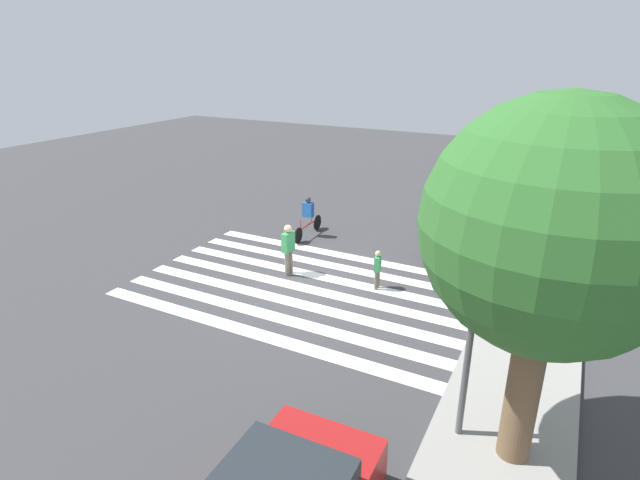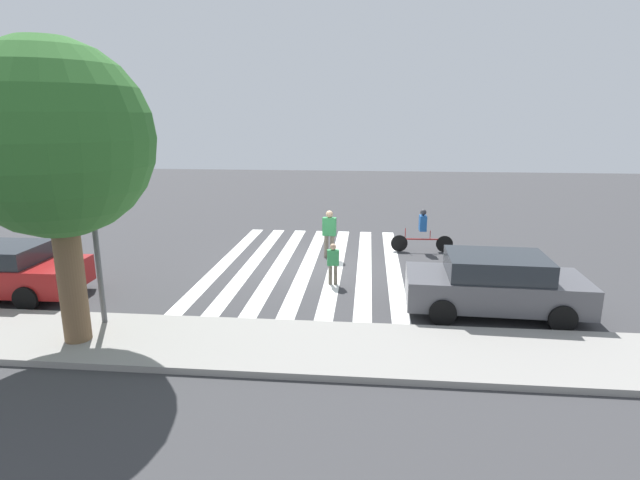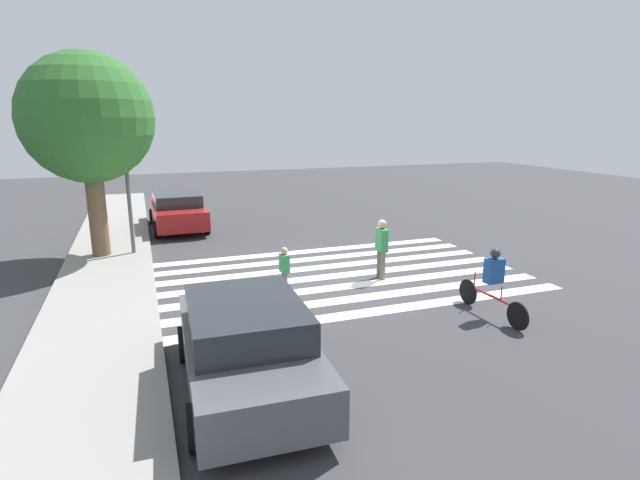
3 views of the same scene
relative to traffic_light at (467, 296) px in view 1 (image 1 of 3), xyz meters
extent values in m
plane|color=#38383A|center=(-4.09, -5.39, -2.92)|extent=(60.00, 60.00, 0.00)
cube|color=gray|center=(-4.09, 0.86, -2.85)|extent=(36.00, 2.50, 0.14)
cube|color=white|center=(-6.89, -5.39, -2.92)|extent=(0.46, 10.00, 0.01)
cube|color=white|center=(-5.96, -5.39, -2.92)|extent=(0.46, 10.00, 0.01)
cube|color=white|center=(-5.02, -5.39, -2.92)|extent=(0.46, 10.00, 0.01)
cube|color=white|center=(-4.09, -5.39, -2.92)|extent=(0.46, 10.00, 0.01)
cube|color=white|center=(-3.15, -5.39, -2.92)|extent=(0.46, 10.00, 0.01)
cube|color=white|center=(-2.22, -5.39, -2.92)|extent=(0.46, 10.00, 0.01)
cube|color=white|center=(-1.29, -5.39, -2.92)|extent=(0.46, 10.00, 0.01)
cylinder|color=#515456|center=(0.00, 0.13, -0.84)|extent=(0.12, 0.12, 4.17)
cube|color=black|center=(0.00, -0.08, 0.63)|extent=(0.32, 0.26, 0.84)
cube|color=silver|center=(0.00, -0.08, 0.03)|extent=(0.60, 0.02, 0.16)
sphere|color=#590F0F|center=(0.00, -0.24, 0.86)|extent=(0.15, 0.15, 0.15)
sphere|color=#59470F|center=(0.00, -0.24, 0.63)|extent=(0.15, 0.15, 0.15)
sphere|color=gold|center=(0.00, -0.24, 0.40)|extent=(0.15, 0.15, 0.15)
cylinder|color=brown|center=(0.07, 1.08, -1.47)|extent=(0.55, 0.55, 2.90)
sphere|color=#2D6628|center=(0.07, 1.08, 1.42)|extent=(3.86, 3.86, 3.86)
cylinder|color=#6B6051|center=(-4.83, -6.30, -2.53)|extent=(0.15, 0.15, 0.79)
cylinder|color=#6B6051|center=(-4.62, -6.30, -2.53)|extent=(0.15, 0.15, 0.79)
cube|color=#338C4C|center=(-4.72, -6.30, -1.82)|extent=(0.48, 0.25, 0.63)
sphere|color=tan|center=(-4.72, -6.30, -1.38)|extent=(0.25, 0.25, 0.25)
cylinder|color=#6B6051|center=(-5.13, -3.45, -2.63)|extent=(0.11, 0.11, 0.58)
cylinder|color=#6B6051|center=(-4.98, -3.45, -2.63)|extent=(0.11, 0.11, 0.58)
cube|color=#338C4C|center=(-5.06, -3.45, -2.11)|extent=(0.36, 0.20, 0.46)
sphere|color=tan|center=(-5.06, -3.45, -1.78)|extent=(0.18, 0.18, 0.18)
cylinder|color=black|center=(-7.19, -7.37, -2.62)|extent=(0.61, 0.06, 0.60)
cylinder|color=black|center=(-8.81, -7.42, -2.62)|extent=(0.61, 0.06, 0.60)
cube|color=maroon|center=(-8.00, -7.40, -2.45)|extent=(1.38, 0.08, 0.04)
cylinder|color=maroon|center=(-8.29, -7.41, -2.29)|extent=(0.03, 0.03, 0.32)
cylinder|color=maroon|center=(-7.39, -7.37, -2.25)|extent=(0.03, 0.03, 0.40)
cube|color=#1E5199|center=(-8.00, -7.40, -1.86)|extent=(0.25, 0.41, 0.55)
sphere|color=#333338|center=(-8.00, -7.40, -1.46)|extent=(0.22, 0.22, 0.22)
cube|color=#4C4C51|center=(-9.19, -1.63, -2.30)|extent=(4.36, 2.07, 0.72)
cube|color=#23282D|center=(-9.19, -1.63, -1.68)|extent=(2.42, 1.85, 0.52)
cylinder|color=black|center=(-7.82, -0.75, -2.60)|extent=(0.65, 0.22, 0.64)
cylinder|color=black|center=(-7.90, -2.62, -2.60)|extent=(0.65, 0.22, 0.64)
cylinder|color=black|center=(-10.48, -0.65, -2.60)|extent=(0.65, 0.22, 0.64)
cylinder|color=black|center=(-10.55, -2.52, -2.60)|extent=(0.65, 0.22, 0.64)
cylinder|color=black|center=(2.53, -2.51, -2.60)|extent=(0.64, 0.22, 0.64)
camera|label=1|loc=(7.64, 1.22, 3.84)|focal=28.00mm
camera|label=2|loc=(-6.03, 10.38, 1.84)|focal=28.00mm
camera|label=3|loc=(-16.55, -0.22, 1.39)|focal=28.00mm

